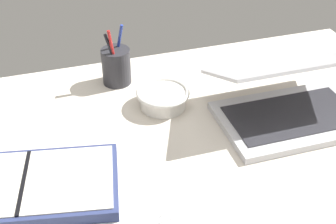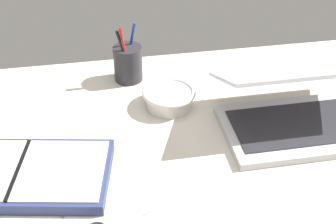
{
  "view_description": "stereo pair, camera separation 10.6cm",
  "coord_description": "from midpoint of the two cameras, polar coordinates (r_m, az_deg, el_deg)",
  "views": [
    {
      "loc": [
        -24.45,
        -70.97,
        70.74
      ],
      "look_at": [
        0.99,
        11.03,
        9.0
      ],
      "focal_mm": 50.0,
      "sensor_mm": 36.0,
      "label": 1
    },
    {
      "loc": [
        -14.19,
        -73.47,
        70.74
      ],
      "look_at": [
        0.99,
        11.03,
        9.0
      ],
      "focal_mm": 50.0,
      "sensor_mm": 36.0,
      "label": 2
    }
  ],
  "objects": [
    {
      "name": "laptop",
      "position": [
        1.16,
        17.85,
        0.34
      ],
      "size": [
        35.17,
        28.75,
        17.14
      ],
      "rotation": [
        0.0,
        0.0,
        0.0
      ],
      "color": "#B7B7BC",
      "rests_on": "desk_top"
    },
    {
      "name": "desk_top",
      "position": [
        1.02,
        3.53,
        -7.38
      ],
      "size": [
        140.0,
        100.0,
        2.0
      ],
      "primitive_type": "cube",
      "color": "beige",
      "rests_on": "ground"
    },
    {
      "name": "bowl",
      "position": [
        1.18,
        2.67,
        1.7
      ],
      "size": [
        13.59,
        13.59,
        4.68
      ],
      "color": "silver",
      "rests_on": "desk_top"
    },
    {
      "name": "planner",
      "position": [
        1.01,
        -14.81,
        -7.46
      ],
      "size": [
        40.5,
        26.92,
        3.19
      ],
      "rotation": [
        0.0,
        0.0,
        -0.19
      ],
      "color": "navy",
      "rests_on": "desk_top"
    },
    {
      "name": "pen_cup",
      "position": [
        1.28,
        -2.56,
        5.93
      ],
      "size": [
        7.78,
        7.78,
        16.59
      ],
      "color": "#28282D",
      "rests_on": "desk_top"
    }
  ]
}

